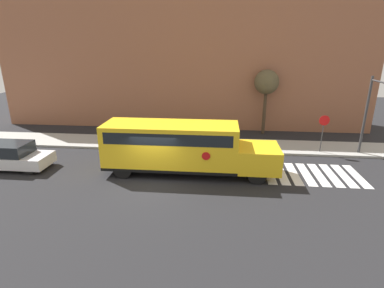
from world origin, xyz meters
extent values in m
plane|color=black|center=(0.00, 0.00, 0.00)|extent=(60.00, 60.00, 0.00)
cube|color=#9E9E99|center=(0.00, 6.50, 0.07)|extent=(44.00, 3.00, 0.15)
cube|color=#935B42|center=(0.00, 13.00, 5.74)|extent=(32.00, 4.00, 11.49)
cube|color=white|center=(6.42, 2.00, 0.00)|extent=(0.50, 3.20, 0.01)
cube|color=white|center=(7.12, 2.00, 0.00)|extent=(0.50, 3.20, 0.01)
cube|color=white|center=(7.82, 2.00, 0.00)|extent=(0.50, 3.20, 0.01)
cube|color=white|center=(8.52, 2.00, 0.00)|extent=(0.50, 3.20, 0.01)
cube|color=white|center=(9.22, 2.00, 0.00)|extent=(0.50, 3.20, 0.01)
cube|color=white|center=(9.92, 2.00, 0.00)|extent=(0.50, 3.20, 0.01)
cube|color=white|center=(10.62, 2.00, 0.00)|extent=(0.50, 3.20, 0.01)
cube|color=white|center=(11.32, 2.00, 0.00)|extent=(0.50, 3.20, 0.01)
cube|color=yellow|center=(0.75, 1.54, 1.68)|extent=(7.51, 2.50, 2.46)
cube|color=yellow|center=(5.66, 1.54, 1.10)|extent=(2.31, 2.50, 1.29)
cube|color=black|center=(0.75, 1.54, 0.53)|extent=(7.51, 2.54, 0.16)
cube|color=black|center=(0.75, 1.54, 2.36)|extent=(6.91, 2.53, 0.64)
cylinder|color=red|center=(2.82, 0.25, 1.56)|extent=(0.44, 0.02, 0.44)
cylinder|color=black|center=(5.55, 2.62, 0.50)|extent=(1.00, 0.30, 1.00)
cylinder|color=black|center=(5.55, 0.46, 0.50)|extent=(1.00, 0.30, 1.00)
cylinder|color=black|center=(-1.81, 2.62, 0.50)|extent=(1.00, 0.30, 1.00)
cylinder|color=black|center=(-1.81, 0.46, 0.50)|extent=(1.00, 0.30, 1.00)
cube|color=silver|center=(-8.70, 1.18, 0.55)|extent=(4.19, 1.88, 0.66)
cube|color=#1E2328|center=(-8.95, 1.18, 1.23)|extent=(2.35, 1.73, 0.69)
cylinder|color=black|center=(-7.32, 2.00, 0.32)|extent=(0.64, 0.22, 0.64)
cylinder|color=black|center=(-7.32, 0.37, 0.32)|extent=(0.64, 0.22, 0.64)
cylinder|color=black|center=(-10.08, 2.00, 0.32)|extent=(0.64, 0.22, 0.64)
cylinder|color=#38383A|center=(10.33, 5.61, 1.19)|extent=(0.07, 0.07, 2.38)
cylinder|color=red|center=(10.33, 5.57, 2.34)|extent=(0.68, 0.03, 0.68)
cylinder|color=#38383A|center=(12.90, 5.69, 2.62)|extent=(0.16, 0.16, 5.24)
cylinder|color=#423323|center=(7.06, 10.19, 1.84)|extent=(0.26, 0.26, 3.67)
sphere|color=brown|center=(7.06, 10.19, 4.26)|extent=(1.95, 1.95, 1.95)
camera|label=1|loc=(3.54, -14.38, 7.14)|focal=28.00mm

